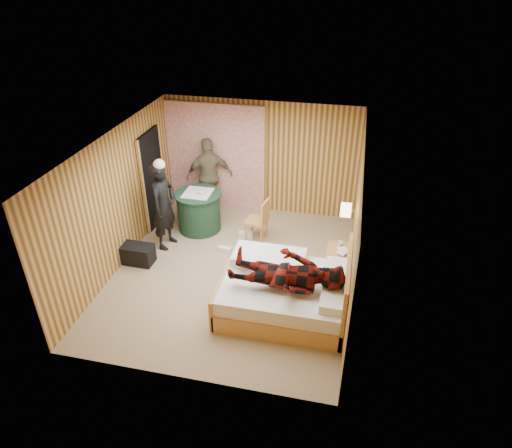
% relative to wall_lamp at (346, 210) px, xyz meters
% --- Properties ---
extents(floor, '(4.20, 5.00, 0.01)m').
position_rel_wall_lamp_xyz_m(floor, '(-1.92, -0.45, -1.30)').
color(floor, tan).
rests_on(floor, ground).
extents(ceiling, '(4.20, 5.00, 0.01)m').
position_rel_wall_lamp_xyz_m(ceiling, '(-1.92, -0.45, 1.20)').
color(ceiling, silver).
rests_on(ceiling, wall_back).
extents(wall_back, '(4.20, 0.02, 2.50)m').
position_rel_wall_lamp_xyz_m(wall_back, '(-1.92, 2.05, -0.05)').
color(wall_back, '#DAA653').
rests_on(wall_back, floor).
extents(wall_left, '(0.02, 5.00, 2.50)m').
position_rel_wall_lamp_xyz_m(wall_left, '(-4.02, -0.45, -0.05)').
color(wall_left, '#DAA653').
rests_on(wall_left, floor).
extents(wall_right, '(0.02, 5.00, 2.50)m').
position_rel_wall_lamp_xyz_m(wall_right, '(0.18, -0.45, -0.05)').
color(wall_right, '#DAA653').
rests_on(wall_right, floor).
extents(curtain, '(2.20, 0.08, 2.40)m').
position_rel_wall_lamp_xyz_m(curtain, '(-2.92, 1.98, -0.10)').
color(curtain, white).
rests_on(curtain, floor).
extents(doorway, '(0.06, 0.90, 2.05)m').
position_rel_wall_lamp_xyz_m(doorway, '(-3.98, 0.95, -0.28)').
color(doorway, black).
rests_on(doorway, floor).
extents(wall_lamp, '(0.26, 0.24, 0.16)m').
position_rel_wall_lamp_xyz_m(wall_lamp, '(0.00, 0.00, 0.00)').
color(wall_lamp, gold).
rests_on(wall_lamp, wall_right).
extents(bed, '(2.04, 1.61, 1.11)m').
position_rel_wall_lamp_xyz_m(bed, '(-0.80, -1.18, -0.98)').
color(bed, '#E4BA5D').
rests_on(bed, floor).
extents(nightstand, '(0.43, 0.59, 0.57)m').
position_rel_wall_lamp_xyz_m(nightstand, '(-0.04, -0.14, -1.01)').
color(nightstand, '#E4BA5D').
rests_on(nightstand, floor).
extents(round_table, '(0.96, 0.96, 0.85)m').
position_rel_wall_lamp_xyz_m(round_table, '(-3.00, 0.90, -0.87)').
color(round_table, '#20462F').
rests_on(round_table, floor).
extents(chair_far, '(0.47, 0.47, 0.93)m').
position_rel_wall_lamp_xyz_m(chair_far, '(-3.01, 1.65, -0.76)').
color(chair_far, '#E4BA5D').
rests_on(chair_far, floor).
extents(chair_near, '(0.47, 0.47, 0.90)m').
position_rel_wall_lamp_xyz_m(chair_near, '(-1.65, 0.73, -0.78)').
color(chair_near, '#E4BA5D').
rests_on(chair_near, floor).
extents(duffel_bag, '(0.67, 0.37, 0.37)m').
position_rel_wall_lamp_xyz_m(duffel_bag, '(-3.77, -0.54, -1.11)').
color(duffel_bag, black).
rests_on(duffel_bag, floor).
extents(sneaker_left, '(0.26, 0.14, 0.11)m').
position_rel_wall_lamp_xyz_m(sneaker_left, '(-2.24, 0.15, -1.24)').
color(sneaker_left, white).
rests_on(sneaker_left, floor).
extents(sneaker_right, '(0.29, 0.12, 0.13)m').
position_rel_wall_lamp_xyz_m(sneaker_right, '(-1.96, 0.76, -1.24)').
color(sneaker_right, white).
rests_on(sneaker_right, floor).
extents(woman_standing, '(0.53, 0.71, 1.77)m').
position_rel_wall_lamp_xyz_m(woman_standing, '(-3.42, 0.15, -0.41)').
color(woman_standing, black).
rests_on(woman_standing, floor).
extents(man_at_table, '(1.09, 0.80, 1.72)m').
position_rel_wall_lamp_xyz_m(man_at_table, '(-3.00, 1.70, -0.44)').
color(man_at_table, '#736A4C').
rests_on(man_at_table, floor).
extents(man_on_bed, '(0.86, 0.67, 1.77)m').
position_rel_wall_lamp_xyz_m(man_on_bed, '(-0.77, -1.41, -0.32)').
color(man_on_bed, '#5F0D09').
rests_on(man_on_bed, bed).
extents(book_lower, '(0.24, 0.27, 0.02)m').
position_rel_wall_lamp_xyz_m(book_lower, '(-0.04, -0.19, -0.72)').
color(book_lower, white).
rests_on(book_lower, nightstand).
extents(book_upper, '(0.25, 0.28, 0.02)m').
position_rel_wall_lamp_xyz_m(book_upper, '(-0.04, -0.19, -0.70)').
color(book_upper, white).
rests_on(book_upper, nightstand).
extents(cup_nightstand, '(0.13, 0.13, 0.09)m').
position_rel_wall_lamp_xyz_m(cup_nightstand, '(-0.04, -0.01, -0.68)').
color(cup_nightstand, white).
rests_on(cup_nightstand, nightstand).
extents(cup_table, '(0.16, 0.16, 0.10)m').
position_rel_wall_lamp_xyz_m(cup_table, '(-2.90, 0.85, -0.40)').
color(cup_table, white).
rests_on(cup_table, round_table).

